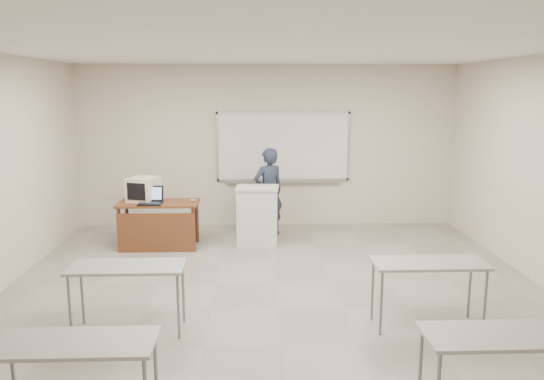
{
  "coord_description": "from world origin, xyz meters",
  "views": [
    {
      "loc": [
        -0.28,
        -5.85,
        2.54
      ],
      "look_at": [
        0.02,
        2.2,
        1.01
      ],
      "focal_mm": 35.0,
      "sensor_mm": 36.0,
      "label": 1
    }
  ],
  "objects_px": {
    "instructor_desk": "(158,217)",
    "keyboard": "(259,187)",
    "podium": "(257,215)",
    "laptop": "(151,200)",
    "mouse": "(193,200)",
    "crt_monitor": "(144,189)",
    "presenter": "(268,192)",
    "whiteboard": "(283,148)"
  },
  "relations": [
    {
      "from": "crt_monitor",
      "to": "mouse",
      "type": "distance_m",
      "value": 0.82
    },
    {
      "from": "instructor_desk",
      "to": "presenter",
      "type": "relative_size",
      "value": 0.83
    },
    {
      "from": "whiteboard",
      "to": "mouse",
      "type": "xyz_separation_m",
      "value": [
        -1.55,
        -1.33,
        -0.71
      ]
    },
    {
      "from": "whiteboard",
      "to": "laptop",
      "type": "relative_size",
      "value": 6.77
    },
    {
      "from": "podium",
      "to": "laptop",
      "type": "relative_size",
      "value": 2.65
    },
    {
      "from": "whiteboard",
      "to": "laptop",
      "type": "height_order",
      "value": "whiteboard"
    },
    {
      "from": "instructor_desk",
      "to": "mouse",
      "type": "xyz_separation_m",
      "value": [
        0.55,
        0.15,
        0.25
      ]
    },
    {
      "from": "whiteboard",
      "to": "instructor_desk",
      "type": "bearing_deg",
      "value": -144.88
    },
    {
      "from": "laptop",
      "to": "mouse",
      "type": "height_order",
      "value": "laptop"
    },
    {
      "from": "podium",
      "to": "keyboard",
      "type": "distance_m",
      "value": 0.51
    },
    {
      "from": "crt_monitor",
      "to": "mouse",
      "type": "height_order",
      "value": "crt_monitor"
    },
    {
      "from": "instructor_desk",
      "to": "laptop",
      "type": "distance_m",
      "value": 0.31
    },
    {
      "from": "podium",
      "to": "mouse",
      "type": "xyz_separation_m",
      "value": [
        -1.05,
        -0.09,
        0.28
      ]
    },
    {
      "from": "laptop",
      "to": "mouse",
      "type": "bearing_deg",
      "value": 14.06
    },
    {
      "from": "instructor_desk",
      "to": "keyboard",
      "type": "height_order",
      "value": "keyboard"
    },
    {
      "from": "podium",
      "to": "laptop",
      "type": "height_order",
      "value": "laptop"
    },
    {
      "from": "instructor_desk",
      "to": "podium",
      "type": "xyz_separation_m",
      "value": [
        1.6,
        0.24,
        -0.03
      ]
    },
    {
      "from": "podium",
      "to": "presenter",
      "type": "relative_size",
      "value": 0.63
    },
    {
      "from": "mouse",
      "to": "keyboard",
      "type": "height_order",
      "value": "keyboard"
    },
    {
      "from": "laptop",
      "to": "keyboard",
      "type": "relative_size",
      "value": 0.78
    },
    {
      "from": "whiteboard",
      "to": "mouse",
      "type": "distance_m",
      "value": 2.16
    },
    {
      "from": "mouse",
      "to": "podium",
      "type": "bearing_deg",
      "value": 25.75
    },
    {
      "from": "podium",
      "to": "crt_monitor",
      "type": "xyz_separation_m",
      "value": [
        -1.85,
        -0.0,
        0.45
      ]
    },
    {
      "from": "laptop",
      "to": "keyboard",
      "type": "distance_m",
      "value": 1.74
    },
    {
      "from": "whiteboard",
      "to": "keyboard",
      "type": "distance_m",
      "value": 1.51
    },
    {
      "from": "podium",
      "to": "presenter",
      "type": "xyz_separation_m",
      "value": [
        0.2,
        0.56,
        0.29
      ]
    },
    {
      "from": "mouse",
      "to": "keyboard",
      "type": "bearing_deg",
      "value": 19.76
    },
    {
      "from": "podium",
      "to": "mouse",
      "type": "bearing_deg",
      "value": -171.0
    },
    {
      "from": "crt_monitor",
      "to": "laptop",
      "type": "distance_m",
      "value": 0.32
    },
    {
      "from": "whiteboard",
      "to": "crt_monitor",
      "type": "height_order",
      "value": "whiteboard"
    },
    {
      "from": "keyboard",
      "to": "podium",
      "type": "bearing_deg",
      "value": 92.54
    },
    {
      "from": "whiteboard",
      "to": "keyboard",
      "type": "bearing_deg",
      "value": -109.28
    },
    {
      "from": "whiteboard",
      "to": "podium",
      "type": "height_order",
      "value": "whiteboard"
    },
    {
      "from": "presenter",
      "to": "keyboard",
      "type": "bearing_deg",
      "value": 48.9
    },
    {
      "from": "instructor_desk",
      "to": "laptop",
      "type": "xyz_separation_m",
      "value": [
        -0.1,
        -0.01,
        0.29
      ]
    },
    {
      "from": "presenter",
      "to": "mouse",
      "type": "bearing_deg",
      "value": 0.82
    },
    {
      "from": "laptop",
      "to": "keyboard",
      "type": "bearing_deg",
      "value": 4.63
    },
    {
      "from": "whiteboard",
      "to": "crt_monitor",
      "type": "xyz_separation_m",
      "value": [
        -2.35,
        -1.24,
        -0.54
      ]
    },
    {
      "from": "crt_monitor",
      "to": "presenter",
      "type": "distance_m",
      "value": 2.13
    },
    {
      "from": "podium",
      "to": "mouse",
      "type": "distance_m",
      "value": 1.09
    },
    {
      "from": "mouse",
      "to": "crt_monitor",
      "type": "bearing_deg",
      "value": -165.03
    },
    {
      "from": "podium",
      "to": "keyboard",
      "type": "height_order",
      "value": "keyboard"
    }
  ]
}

